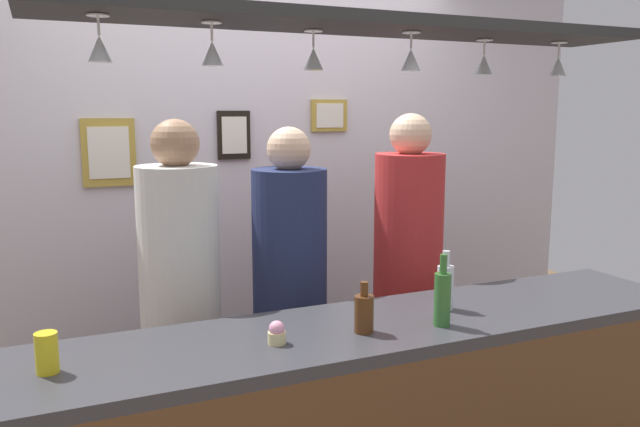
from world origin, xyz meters
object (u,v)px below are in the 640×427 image
at_px(cupcake, 277,333).
at_px(bottle_beer_brown_stubby, 364,313).
at_px(person_right_red_shirt, 408,253).
at_px(picture_frame_upper_small, 329,115).
at_px(person_middle_navy_shirt, 290,273).
at_px(person_left_white_patterned_shirt, 180,280).
at_px(bottle_soda_clear, 445,286).
at_px(bottle_beer_green_import, 442,297).
at_px(drink_can, 47,353).
at_px(picture_frame_caricature, 109,153).
at_px(picture_frame_crest, 234,135).

bearing_deg(cupcake, bottle_beer_brown_stubby, -3.45).
xyz_separation_m(person_right_red_shirt, picture_frame_upper_small, (-0.10, 0.71, 0.67)).
relative_size(person_middle_navy_shirt, cupcake, 21.43).
xyz_separation_m(person_left_white_patterned_shirt, bottle_beer_brown_stubby, (0.48, -0.76, 0.02)).
height_order(person_right_red_shirt, bottle_soda_clear, person_right_red_shirt).
distance_m(bottle_beer_green_import, picture_frame_upper_small, 1.67).
distance_m(drink_can, picture_frame_caricature, 1.53).
xyz_separation_m(person_left_white_patterned_shirt, picture_frame_crest, (0.46, 0.71, 0.58)).
xyz_separation_m(person_left_white_patterned_shirt, cupcake, (0.17, -0.75, -0.01)).
bearing_deg(person_left_white_patterned_shirt, bottle_beer_brown_stubby, -57.94).
distance_m(bottle_beer_green_import, bottle_beer_brown_stubby, 0.29).
xyz_separation_m(person_right_red_shirt, picture_frame_caricature, (-1.32, 0.71, 0.49)).
bearing_deg(person_right_red_shirt, picture_frame_upper_small, 98.31).
height_order(drink_can, cupcake, drink_can).
height_order(person_left_white_patterned_shirt, bottle_beer_green_import, person_left_white_patterned_shirt).
bearing_deg(bottle_beer_green_import, person_right_red_shirt, 66.18).
distance_m(person_left_white_patterned_shirt, bottle_soda_clear, 1.11).
xyz_separation_m(bottle_beer_brown_stubby, cupcake, (-0.31, 0.02, -0.03)).
distance_m(person_left_white_patterned_shirt, person_right_red_shirt, 1.13).
height_order(bottle_soda_clear, picture_frame_caricature, picture_frame_caricature).
relative_size(person_right_red_shirt, cupcake, 22.16).
bearing_deg(drink_can, bottle_beer_brown_stubby, -3.95).
relative_size(person_right_red_shirt, bottle_beer_brown_stubby, 9.60).
height_order(person_right_red_shirt, bottle_beer_green_import, person_right_red_shirt).
xyz_separation_m(person_left_white_patterned_shirt, picture_frame_caricature, (-0.19, 0.71, 0.50)).
bearing_deg(bottle_soda_clear, picture_frame_caricature, 128.18).
height_order(person_right_red_shirt, picture_frame_caricature, person_right_red_shirt).
height_order(person_left_white_patterned_shirt, cupcake, person_left_white_patterned_shirt).
height_order(bottle_beer_brown_stubby, picture_frame_upper_small, picture_frame_upper_small).
bearing_deg(bottle_beer_brown_stubby, person_right_red_shirt, 49.75).
bearing_deg(bottle_beer_brown_stubby, bottle_soda_clear, 14.31).
distance_m(bottle_soda_clear, picture_frame_crest, 1.53).
distance_m(person_left_white_patterned_shirt, bottle_beer_brown_stubby, 0.90).
xyz_separation_m(bottle_beer_green_import, bottle_soda_clear, (0.12, 0.15, -0.01)).
distance_m(person_middle_navy_shirt, bottle_soda_clear, 0.77).
distance_m(bottle_beer_brown_stubby, drink_can, 1.01).
height_order(person_middle_navy_shirt, bottle_beer_brown_stubby, person_middle_navy_shirt).
relative_size(person_left_white_patterned_shirt, picture_frame_crest, 6.57).
xyz_separation_m(person_middle_navy_shirt, bottle_beer_green_import, (0.27, -0.81, 0.08)).
xyz_separation_m(drink_can, cupcake, (0.69, -0.05, -0.03)).
bearing_deg(picture_frame_upper_small, person_middle_navy_shirt, -126.28).
height_order(person_middle_navy_shirt, bottle_soda_clear, person_middle_navy_shirt).
height_order(person_middle_navy_shirt, picture_frame_crest, picture_frame_crest).
xyz_separation_m(picture_frame_upper_small, picture_frame_crest, (-0.57, 0.00, -0.10)).
bearing_deg(person_right_red_shirt, picture_frame_caricature, 151.63).
relative_size(person_middle_navy_shirt, bottle_beer_green_import, 6.43).
xyz_separation_m(person_right_red_shirt, cupcake, (-0.96, -0.75, -0.03)).
bearing_deg(picture_frame_upper_small, bottle_beer_green_import, -99.49).
bearing_deg(drink_can, person_left_white_patterned_shirt, 52.72).
bearing_deg(picture_frame_caricature, person_middle_navy_shirt, -45.82).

